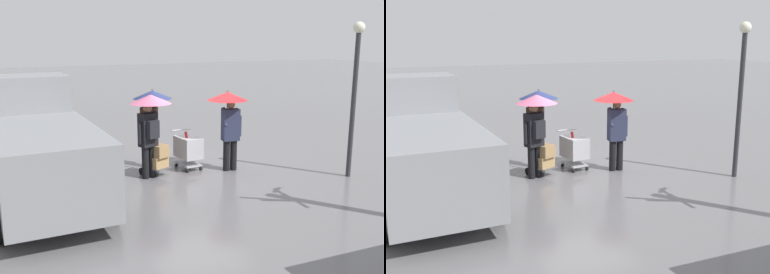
% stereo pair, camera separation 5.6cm
% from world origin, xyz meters
% --- Properties ---
extents(ground_plane, '(90.00, 90.00, 0.00)m').
position_xyz_m(ground_plane, '(0.00, 0.00, 0.00)').
color(ground_plane, slate).
extents(slush_patch_near_cluster, '(3.00, 3.00, 0.01)m').
position_xyz_m(slush_patch_near_cluster, '(3.51, -2.61, 0.00)').
color(slush_patch_near_cluster, '#999BA0').
rests_on(slush_patch_near_cluster, ground).
extents(slush_patch_under_van, '(1.43, 1.43, 0.01)m').
position_xyz_m(slush_patch_under_van, '(4.48, 0.42, 0.00)').
color(slush_patch_under_van, '#999BA0').
rests_on(slush_patch_under_van, ground).
extents(cargo_van_parked_right, '(2.20, 5.34, 2.60)m').
position_xyz_m(cargo_van_parked_right, '(4.06, 0.63, 1.18)').
color(cargo_van_parked_right, gray).
rests_on(cargo_van_parked_right, ground).
extents(shopping_cart_vendor, '(0.62, 0.86, 1.04)m').
position_xyz_m(shopping_cart_vendor, '(0.17, -0.17, 0.57)').
color(shopping_cart_vendor, '#B2B2B7').
rests_on(shopping_cart_vendor, ground).
extents(hand_dolly_boxes, '(0.75, 0.85, 1.32)m').
position_xyz_m(hand_dolly_boxes, '(1.16, 0.01, 0.50)').
color(hand_dolly_boxes, '#515156').
rests_on(hand_dolly_boxes, ground).
extents(pedestrian_pink_side, '(1.04, 1.04, 2.15)m').
position_xyz_m(pedestrian_pink_side, '(1.36, 0.11, 1.57)').
color(pedestrian_pink_side, black).
rests_on(pedestrian_pink_side, ground).
extents(pedestrian_black_side, '(1.04, 1.04, 2.15)m').
position_xyz_m(pedestrian_black_side, '(1.00, -0.73, 1.57)').
color(pedestrian_black_side, black).
rests_on(pedestrian_black_side, ground).
extents(pedestrian_white_side, '(1.04, 1.04, 2.15)m').
position_xyz_m(pedestrian_white_side, '(-0.72, 0.42, 1.58)').
color(pedestrian_white_side, black).
rests_on(pedestrian_white_side, ground).
extents(street_lamp, '(0.28, 0.28, 3.86)m').
position_xyz_m(street_lamp, '(-3.24, 2.22, 2.37)').
color(street_lamp, '#2D2D33').
rests_on(street_lamp, ground).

